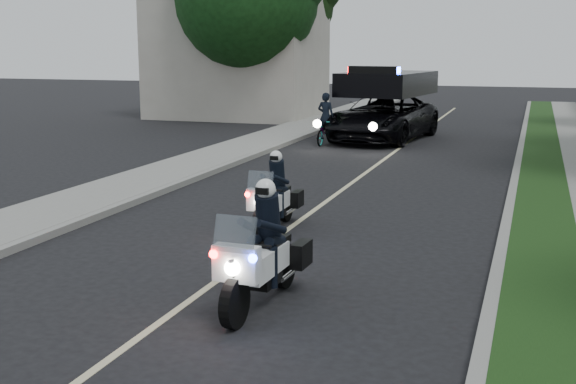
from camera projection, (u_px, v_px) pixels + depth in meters
name	position (u px, v px, depth m)	size (l,w,h in m)	color
ground	(190.00, 301.00, 10.46)	(120.00, 120.00, 0.00)	black
curb_right	(513.00, 187.00, 18.44)	(0.20, 60.00, 0.15)	gray
grass_verge	(543.00, 189.00, 18.22)	(1.20, 60.00, 0.16)	#193814
curb_left	(216.00, 170.00, 21.02)	(0.20, 60.00, 0.15)	gray
sidewalk_left	(181.00, 168.00, 21.36)	(2.00, 60.00, 0.16)	gray
building_far	(238.00, 48.00, 37.07)	(8.00, 6.00, 7.00)	#A8A396
lane_marking	(355.00, 181.00, 19.75)	(0.12, 50.00, 0.01)	#BFB78C
police_moto_left	(274.00, 229.00, 14.53)	(0.65, 1.84, 1.57)	white
police_moto_right	(262.00, 305.00, 10.27)	(0.74, 2.10, 1.79)	white
police_suv	(383.00, 140.00, 28.39)	(2.91, 6.28, 3.05)	black
bicycle	(325.00, 144.00, 27.06)	(0.61, 1.74, 0.91)	black
cyclist	(325.00, 144.00, 27.06)	(0.62, 0.41, 1.71)	black
tree_left_near	(248.00, 121.00, 35.41)	(6.83, 6.83, 11.39)	#164217
tree_left_far	(269.00, 113.00, 40.03)	(7.00, 7.00, 11.67)	#163310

